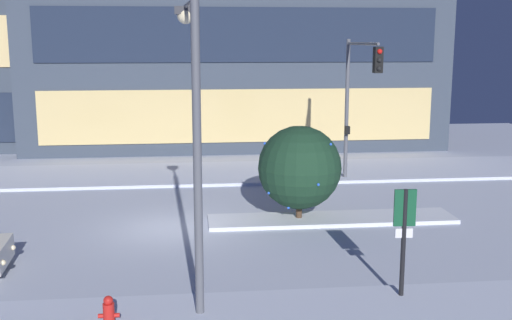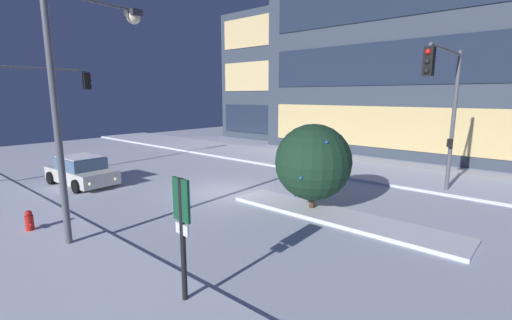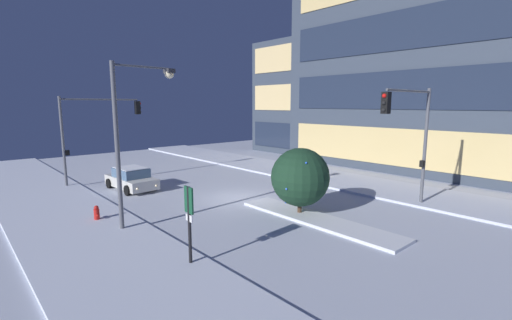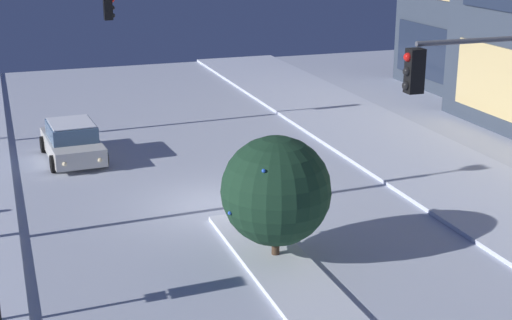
{
  "view_description": "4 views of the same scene",
  "coord_description": "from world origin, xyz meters",
  "views": [
    {
      "loc": [
        0.65,
        -21.43,
        6.47
      ],
      "look_at": [
        2.84,
        -1.07,
        2.58
      ],
      "focal_mm": 44.25,
      "sensor_mm": 36.0,
      "label": 1
    },
    {
      "loc": [
        11.71,
        -11.13,
        4.58
      ],
      "look_at": [
        2.48,
        -0.59,
        1.96
      ],
      "focal_mm": 24.46,
      "sensor_mm": 36.0,
      "label": 2
    },
    {
      "loc": [
        16.2,
        -12.93,
        5.68
      ],
      "look_at": [
        0.77,
        0.77,
        2.39
      ],
      "focal_mm": 24.64,
      "sensor_mm": 36.0,
      "label": 3
    },
    {
      "loc": [
        22.65,
        -6.37,
        8.95
      ],
      "look_at": [
        1.34,
        0.96,
        1.84
      ],
      "focal_mm": 53.54,
      "sensor_mm": 36.0,
      "label": 4
    }
  ],
  "objects": [
    {
      "name": "street_lamp_arched",
      "position": [
        0.76,
        -6.53,
        4.91
      ],
      "size": [
        0.59,
        3.07,
        7.49
      ],
      "rotation": [
        0.0,
        0.0,
        1.65
      ],
      "color": "#565960",
      "rests_on": "ground"
    },
    {
      "name": "office_tower_secondary",
      "position": [
        -10.7,
        21.14,
        6.43
      ],
      "size": [
        12.15,
        10.93,
        12.85
      ],
      "color": "#384251",
      "rests_on": "ground"
    },
    {
      "name": "car_near",
      "position": [
        -6.65,
        -3.87,
        0.71
      ],
      "size": [
        4.41,
        2.31,
        1.49
      ],
      "rotation": [
        0.0,
        0.0,
        0.06
      ],
      "color": "silver",
      "rests_on": "ground"
    },
    {
      "name": "office_tower_main",
      "position": [
        3.55,
        20.14,
        11.31
      ],
      "size": [
        24.89,
        12.17,
        22.61
      ],
      "color": "#384251",
      "rests_on": "ground"
    },
    {
      "name": "decorated_tree_median",
      "position": [
        4.57,
        0.42,
        1.99
      ],
      "size": [
        3.0,
        3.0,
        3.5
      ],
      "color": "#473323",
      "rests_on": "ground"
    },
    {
      "name": "curb_strip_near",
      "position": [
        0.0,
        -8.82,
        0.07
      ],
      "size": [
        52.0,
        5.2,
        0.14
      ],
      "primitive_type": "cube",
      "color": "silver",
      "rests_on": "ground"
    },
    {
      "name": "parking_info_sign",
      "position": [
        5.91,
        -6.89,
        1.85
      ],
      "size": [
        0.55,
        0.12,
        2.89
      ],
      "rotation": [
        0.0,
        0.0,
        1.52
      ],
      "color": "black",
      "rests_on": "ground"
    },
    {
      "name": "median_strip",
      "position": [
        5.77,
        0.32,
        0.07
      ],
      "size": [
        9.0,
        1.8,
        0.14
      ],
      "primitive_type": "cube",
      "color": "silver",
      "rests_on": "ground"
    },
    {
      "name": "curb_strip_far",
      "position": [
        0.0,
        8.82,
        0.07
      ],
      "size": [
        52.0,
        5.2,
        0.14
      ],
      "primitive_type": "cube",
      "color": "silver",
      "rests_on": "ground"
    },
    {
      "name": "traffic_light_corner_far_right",
      "position": [
        7.93,
        5.18,
        4.49
      ],
      "size": [
        0.32,
        4.97,
        6.54
      ],
      "rotation": [
        0.0,
        0.0,
        -1.57
      ],
      "color": "#565960",
      "rests_on": "ground"
    },
    {
      "name": "ground",
      "position": [
        0.0,
        0.0,
        0.0
      ],
      "size": [
        52.0,
        52.0,
        0.0
      ],
      "primitive_type": "plane",
      "color": "silver"
    },
    {
      "name": "fire_hydrant",
      "position": [
        -1.23,
        -7.82,
        0.4
      ],
      "size": [
        0.48,
        0.26,
        0.83
      ],
      "color": "red",
      "rests_on": "ground"
    },
    {
      "name": "traffic_light_corner_near_left",
      "position": [
        -10.14,
        -4.82,
        4.33
      ],
      "size": [
        0.32,
        5.71,
        6.21
      ],
      "rotation": [
        0.0,
        0.0,
        1.57
      ],
      "color": "#565960",
      "rests_on": "ground"
    }
  ]
}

